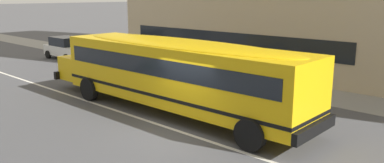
% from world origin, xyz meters
% --- Properties ---
extents(ground_plane, '(400.00, 400.00, 0.00)m').
position_xyz_m(ground_plane, '(0.00, 0.00, 0.00)').
color(ground_plane, '#4C4C4F').
extents(sidewalk_far, '(120.00, 3.00, 0.01)m').
position_xyz_m(sidewalk_far, '(0.00, 8.21, 0.01)').
color(sidewalk_far, gray).
rests_on(sidewalk_far, ground_plane).
extents(lane_centreline, '(110.00, 0.16, 0.01)m').
position_xyz_m(lane_centreline, '(0.00, 0.00, 0.00)').
color(lane_centreline, silver).
rests_on(lane_centreline, ground_plane).
extents(school_bus, '(13.48, 3.19, 3.01)m').
position_xyz_m(school_bus, '(-1.95, 1.51, 1.79)').
color(school_bus, yellow).
rests_on(school_bus, ground_plane).
extents(parked_car_white_by_entrance, '(3.93, 1.93, 1.64)m').
position_xyz_m(parked_car_white_by_entrance, '(-17.43, 5.52, 0.84)').
color(parked_car_white_by_entrance, silver).
rests_on(parked_car_white_by_entrance, ground_plane).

